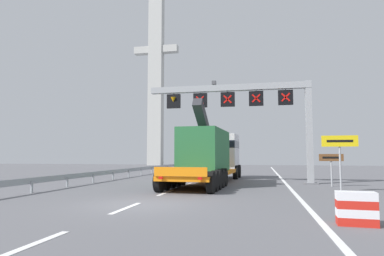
{
  "coord_description": "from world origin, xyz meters",
  "views": [
    {
      "loc": [
        4.57,
        -12.28,
        1.87
      ],
      "look_at": [
        0.09,
        9.49,
        3.72
      ],
      "focal_mm": 31.18,
      "sensor_mm": 36.0,
      "label": 1
    }
  ],
  "objects_px": {
    "overhead_lane_gantry": "(247,102)",
    "bridge_pylon_distant": "(156,70)",
    "heavy_haul_truck_orange": "(212,154)",
    "tourist_info_sign_brown": "(331,162)",
    "crash_barrier_striped": "(356,209)",
    "exit_sign_yellow": "(340,148)"
  },
  "relations": [
    {
      "from": "bridge_pylon_distant",
      "to": "heavy_haul_truck_orange",
      "type": "bearing_deg",
      "value": -66.63
    },
    {
      "from": "overhead_lane_gantry",
      "to": "bridge_pylon_distant",
      "type": "xyz_separation_m",
      "value": [
        -19.58,
        39.87,
        13.58
      ]
    },
    {
      "from": "exit_sign_yellow",
      "to": "tourist_info_sign_brown",
      "type": "distance_m",
      "value": 3.26
    },
    {
      "from": "overhead_lane_gantry",
      "to": "bridge_pylon_distant",
      "type": "distance_m",
      "value": 46.44
    },
    {
      "from": "heavy_haul_truck_orange",
      "to": "crash_barrier_striped",
      "type": "relative_size",
      "value": 13.67
    },
    {
      "from": "tourist_info_sign_brown",
      "to": "crash_barrier_striped",
      "type": "xyz_separation_m",
      "value": [
        -1.72,
        -11.91,
        -1.05
      ]
    },
    {
      "from": "overhead_lane_gantry",
      "to": "exit_sign_yellow",
      "type": "relative_size",
      "value": 3.96
    },
    {
      "from": "bridge_pylon_distant",
      "to": "exit_sign_yellow",
      "type": "bearing_deg",
      "value": -61.28
    },
    {
      "from": "heavy_haul_truck_orange",
      "to": "bridge_pylon_distant",
      "type": "height_order",
      "value": "bridge_pylon_distant"
    },
    {
      "from": "overhead_lane_gantry",
      "to": "bridge_pylon_distant",
      "type": "relative_size",
      "value": 0.31
    },
    {
      "from": "heavy_haul_truck_orange",
      "to": "tourist_info_sign_brown",
      "type": "xyz_separation_m",
      "value": [
        7.64,
        -2.12,
        -0.49
      ]
    },
    {
      "from": "heavy_haul_truck_orange",
      "to": "exit_sign_yellow",
      "type": "bearing_deg",
      "value": -35.3
    },
    {
      "from": "crash_barrier_striped",
      "to": "bridge_pylon_distant",
      "type": "xyz_separation_m",
      "value": [
        -22.98,
        53.51,
        18.73
      ]
    },
    {
      "from": "overhead_lane_gantry",
      "to": "crash_barrier_striped",
      "type": "bearing_deg",
      "value": -75.99
    },
    {
      "from": "heavy_haul_truck_orange",
      "to": "crash_barrier_striped",
      "type": "height_order",
      "value": "heavy_haul_truck_orange"
    },
    {
      "from": "tourist_info_sign_brown",
      "to": "crash_barrier_striped",
      "type": "distance_m",
      "value": 12.08
    },
    {
      "from": "overhead_lane_gantry",
      "to": "crash_barrier_striped",
      "type": "distance_m",
      "value": 14.97
    },
    {
      "from": "overhead_lane_gantry",
      "to": "exit_sign_yellow",
      "type": "distance_m",
      "value": 7.72
    },
    {
      "from": "tourist_info_sign_brown",
      "to": "overhead_lane_gantry",
      "type": "bearing_deg",
      "value": 161.39
    },
    {
      "from": "heavy_haul_truck_orange",
      "to": "crash_barrier_striped",
      "type": "distance_m",
      "value": 15.31
    },
    {
      "from": "heavy_haul_truck_orange",
      "to": "tourist_info_sign_brown",
      "type": "distance_m",
      "value": 7.94
    },
    {
      "from": "overhead_lane_gantry",
      "to": "exit_sign_yellow",
      "type": "bearing_deg",
      "value": -44.66
    }
  ]
}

